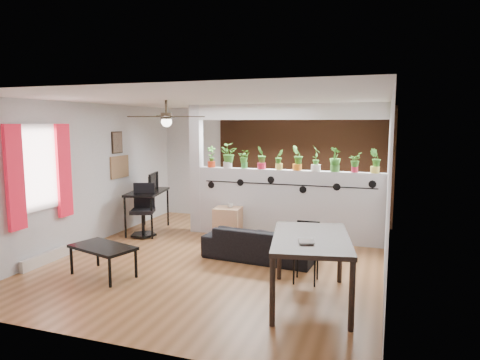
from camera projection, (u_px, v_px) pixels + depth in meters
The scene contains 31 objects.
room_shell at pixel (220, 181), 7.00m from camera, with size 6.30×7.10×2.90m.
partition_wall at pixel (287, 205), 8.23m from camera, with size 3.60×0.18×1.35m, color #BCBCC1.
ceiling_header at pixel (289, 112), 8.00m from camera, with size 3.60×0.18×0.30m, color white.
pier_column at pixel (197, 169), 8.76m from camera, with size 0.22×0.20×2.60m, color #BCBCC1.
brick_panel at pixel (302, 165), 9.53m from camera, with size 3.90×0.05×2.60m, color #9C532D.
vine_decal at pixel (287, 185), 8.09m from camera, with size 3.31×0.01×0.30m.
window_assembly at pixel (39, 170), 6.66m from camera, with size 0.09×1.30×1.55m.
baseboard_heater at pixel (46, 258), 6.85m from camera, with size 0.08×1.00×0.18m, color silver.
corkboard at pixel (120, 167), 8.71m from camera, with size 0.03×0.60×0.45m, color brown.
framed_art at pixel (117, 142), 8.59m from camera, with size 0.03×0.34×0.44m.
ceiling_fan at pixel (166, 118), 6.84m from camera, with size 1.19×1.19×0.43m.
potted_plant_0 at pixel (211, 156), 8.62m from camera, with size 0.26×0.22×0.43m.
potted_plant_1 at pixel (228, 155), 8.50m from camera, with size 0.29×0.25×0.48m.
potted_plant_2 at pixel (244, 159), 8.40m from camera, with size 0.18×0.15×0.37m.
potted_plant_3 at pixel (262, 157), 8.28m from camera, with size 0.19×0.23×0.45m.
potted_plant_4 at pixel (279, 159), 8.17m from camera, with size 0.25×0.24×0.39m.
potted_plant_5 at pixel (297, 157), 8.05m from camera, with size 0.32×0.31×0.47m.
potted_plant_6 at pixel (316, 157), 7.94m from camera, with size 0.23×0.28×0.48m.
potted_plant_7 at pixel (335, 159), 7.83m from camera, with size 0.30×0.29×0.45m.
potted_plant_8 at pixel (355, 162), 7.72m from camera, with size 0.18×0.21×0.36m.
potted_plant_9 at pixel (375, 160), 7.61m from camera, with size 0.24×0.20×0.44m.
sofa at pixel (260, 244), 7.07m from camera, with size 1.74×0.68×0.51m, color black.
cube_shelf at pixel (228, 223), 8.32m from camera, with size 0.50×0.44×0.61m, color tan.
cup at pixel (230, 206), 8.25m from camera, with size 0.12×0.12×0.09m, color gray.
computer_desk at pixel (147, 195), 8.79m from camera, with size 0.85×1.28×0.85m.
monitor at pixel (151, 185), 8.91m from camera, with size 0.06×0.35×0.20m, color black.
office_chair at pixel (143, 214), 8.49m from camera, with size 0.56×0.56×1.03m.
dining_table at pixel (311, 244), 5.31m from camera, with size 1.20×1.68×0.84m.
book at pixel (298, 241), 5.05m from camera, with size 0.18×0.24×0.02m, color gray.
folding_chair at pixel (307, 246), 6.07m from camera, with size 0.35×0.35×0.85m.
coffee_table at pixel (103, 249), 6.26m from camera, with size 1.09×0.79×0.45m.
Camera 1 is at (2.55, -6.46, 2.24)m, focal length 32.00 mm.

